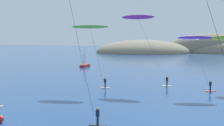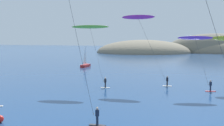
{
  "view_description": "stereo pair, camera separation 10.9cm",
  "coord_description": "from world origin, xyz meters",
  "px_view_note": "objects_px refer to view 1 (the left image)",
  "views": [
    {
      "loc": [
        12.99,
        -9.5,
        7.78
      ],
      "look_at": [
        0.34,
        23.9,
        4.75
      ],
      "focal_mm": 45.0,
      "sensor_mm": 36.0,
      "label": 1
    },
    {
      "loc": [
        13.09,
        -9.46,
        7.78
      ],
      "look_at": [
        0.34,
        23.9,
        4.75
      ],
      "focal_mm": 45.0,
      "sensor_mm": 36.0,
      "label": 2
    }
  ],
  "objects_px": {
    "kitesurfer_magenta": "(140,22)",
    "marker_buoy": "(0,119)",
    "kitesurfer_purple": "(196,43)",
    "sailboat_near": "(85,65)",
    "kitesurfer_lime": "(91,31)"
  },
  "relations": [
    {
      "from": "kitesurfer_magenta",
      "to": "marker_buoy",
      "type": "xyz_separation_m",
      "value": [
        -6.48,
        -25.73,
        -10.26
      ]
    },
    {
      "from": "kitesurfer_magenta",
      "to": "sailboat_near",
      "type": "bearing_deg",
      "value": 131.94
    },
    {
      "from": "sailboat_near",
      "to": "kitesurfer_lime",
      "type": "xyz_separation_m",
      "value": [
        16.02,
        -30.47,
        8.44
      ]
    },
    {
      "from": "kitesurfer_magenta",
      "to": "kitesurfer_purple",
      "type": "bearing_deg",
      "value": -16.22
    },
    {
      "from": "kitesurfer_lime",
      "to": "marker_buoy",
      "type": "height_order",
      "value": "kitesurfer_lime"
    },
    {
      "from": "kitesurfer_magenta",
      "to": "kitesurfer_lime",
      "type": "xyz_separation_m",
      "value": [
        -6.62,
        -5.27,
        -1.53
      ]
    },
    {
      "from": "kitesurfer_magenta",
      "to": "kitesurfer_lime",
      "type": "distance_m",
      "value": 8.6
    },
    {
      "from": "kitesurfer_lime",
      "to": "kitesurfer_purple",
      "type": "height_order",
      "value": "kitesurfer_lime"
    },
    {
      "from": "kitesurfer_purple",
      "to": "sailboat_near",
      "type": "bearing_deg",
      "value": 138.89
    },
    {
      "from": "sailboat_near",
      "to": "marker_buoy",
      "type": "relative_size",
      "value": 8.51
    },
    {
      "from": "kitesurfer_lime",
      "to": "kitesurfer_purple",
      "type": "bearing_deg",
      "value": 9.07
    },
    {
      "from": "sailboat_near",
      "to": "kitesurfer_lime",
      "type": "distance_m",
      "value": 35.44
    },
    {
      "from": "sailboat_near",
      "to": "kitesurfer_magenta",
      "type": "bearing_deg",
      "value": -48.06
    },
    {
      "from": "sailboat_near",
      "to": "kitesurfer_magenta",
      "type": "height_order",
      "value": "kitesurfer_magenta"
    },
    {
      "from": "marker_buoy",
      "to": "kitesurfer_purple",
      "type": "bearing_deg",
      "value": 55.48
    }
  ]
}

